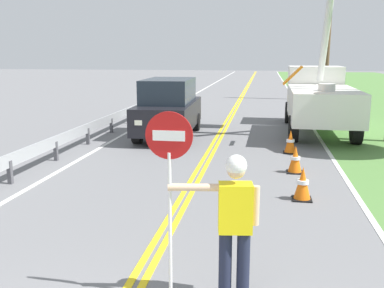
% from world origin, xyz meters
% --- Properties ---
extents(centerline_yellow_left, '(0.11, 110.00, 0.01)m').
position_xyz_m(centerline_yellow_left, '(-0.09, 20.00, 0.01)').
color(centerline_yellow_left, yellow).
rests_on(centerline_yellow_left, ground).
extents(centerline_yellow_right, '(0.11, 110.00, 0.01)m').
position_xyz_m(centerline_yellow_right, '(0.09, 20.00, 0.01)').
color(centerline_yellow_right, yellow).
rests_on(centerline_yellow_right, ground).
extents(edge_line_right, '(0.12, 110.00, 0.01)m').
position_xyz_m(edge_line_right, '(3.60, 20.00, 0.01)').
color(edge_line_right, silver).
rests_on(edge_line_right, ground).
extents(edge_line_left, '(0.12, 110.00, 0.01)m').
position_xyz_m(edge_line_left, '(-3.60, 20.00, 0.01)').
color(edge_line_left, silver).
rests_on(edge_line_left, ground).
extents(flagger_worker, '(1.08, 0.30, 1.83)m').
position_xyz_m(flagger_worker, '(1.28, 2.68, 1.05)').
color(flagger_worker, '#1E2338').
rests_on(flagger_worker, ground).
extents(stop_sign_paddle, '(0.56, 0.04, 2.33)m').
position_xyz_m(stop_sign_paddle, '(0.51, 2.57, 1.71)').
color(stop_sign_paddle, silver).
rests_on(stop_sign_paddle, ground).
extents(utility_bucket_truck, '(2.76, 6.84, 5.91)m').
position_xyz_m(utility_bucket_truck, '(3.68, 15.34, 1.43)').
color(utility_bucket_truck, white).
rests_on(utility_bucket_truck, ground).
extents(oncoming_suv_nearest, '(2.04, 4.66, 2.10)m').
position_xyz_m(oncoming_suv_nearest, '(-1.83, 13.12, 1.06)').
color(oncoming_suv_nearest, black).
rests_on(oncoming_suv_nearest, ground).
extents(utility_pole_mid, '(1.80, 0.28, 7.68)m').
position_xyz_m(utility_pole_mid, '(5.53, 27.51, 4.02)').
color(utility_pole_mid, brown).
rests_on(utility_pole_mid, ground).
extents(traffic_cone_lead, '(0.40, 0.40, 0.70)m').
position_xyz_m(traffic_cone_lead, '(2.42, 6.64, 0.34)').
color(traffic_cone_lead, orange).
rests_on(traffic_cone_lead, ground).
extents(traffic_cone_mid, '(0.40, 0.40, 0.70)m').
position_xyz_m(traffic_cone_mid, '(2.41, 8.76, 0.34)').
color(traffic_cone_mid, orange).
rests_on(traffic_cone_mid, ground).
extents(traffic_cone_tail, '(0.40, 0.40, 0.70)m').
position_xyz_m(traffic_cone_tail, '(2.41, 11.04, 0.34)').
color(traffic_cone_tail, orange).
rests_on(traffic_cone_tail, ground).
extents(guardrail_left_shoulder, '(0.10, 32.00, 0.71)m').
position_xyz_m(guardrail_left_shoulder, '(-4.20, 14.68, 0.52)').
color(guardrail_left_shoulder, '#9EA0A3').
rests_on(guardrail_left_shoulder, ground).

